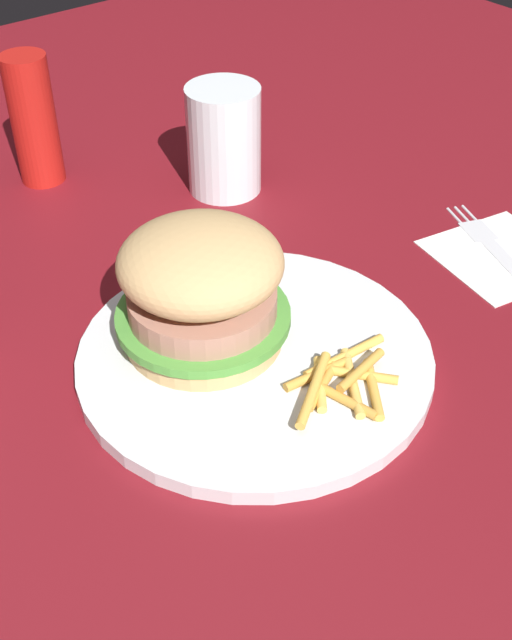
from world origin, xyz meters
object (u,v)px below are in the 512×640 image
object	(u,v)px
ketchup_bottle	(34,120)
fork	(501,252)
fries_pile	(341,380)
plate	(256,357)
drink_glass	(224,147)
sandwich	(202,287)
napkin	(501,255)

from	to	relation	value
ketchup_bottle	fork	bearing A→B (deg)	123.46
fries_pile	plate	bearing A→B (deg)	-69.97
fork	drink_glass	xyz separation A→B (m)	(0.12, -0.25, 0.04)
fries_pile	ketchup_bottle	world-z (taller)	ketchup_bottle
plate	fries_pile	distance (m)	0.07
sandwich	napkin	size ratio (longest dim) A/B	1.19
plate	sandwich	distance (m)	0.07
fries_pile	ketchup_bottle	size ratio (longest dim) A/B	0.88
napkin	fork	size ratio (longest dim) A/B	0.66
fork	sandwich	bearing A→B (deg)	-12.66
plate	napkin	distance (m)	0.26
fork	drink_glass	world-z (taller)	drink_glass
fries_pile	napkin	bearing A→B (deg)	-170.52
napkin	ketchup_bottle	distance (m)	0.46
napkin	drink_glass	distance (m)	0.28
napkin	ketchup_bottle	size ratio (longest dim) A/B	0.86
plate	ketchup_bottle	size ratio (longest dim) A/B	2.07
plate	fries_pile	world-z (taller)	fries_pile
fries_pile	drink_glass	bearing A→B (deg)	-111.94
fork	plate	bearing A→B (deg)	-5.62
drink_glass	sandwich	bearing A→B (deg)	49.08
napkin	fork	bearing A→B (deg)	-111.93
plate	drink_glass	world-z (taller)	drink_glass
drink_glass	fries_pile	bearing A→B (deg)	68.06
plate	napkin	bearing A→B (deg)	174.04
fork	ketchup_bottle	size ratio (longest dim) A/B	1.30
plate	drink_glass	size ratio (longest dim) A/B	2.54
sandwich	drink_glass	world-z (taller)	sandwich
fries_pile	drink_glass	distance (m)	0.31
napkin	plate	bearing A→B (deg)	-5.96
sandwich	ketchup_bottle	distance (m)	0.32
plate	fork	bearing A→B (deg)	174.38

